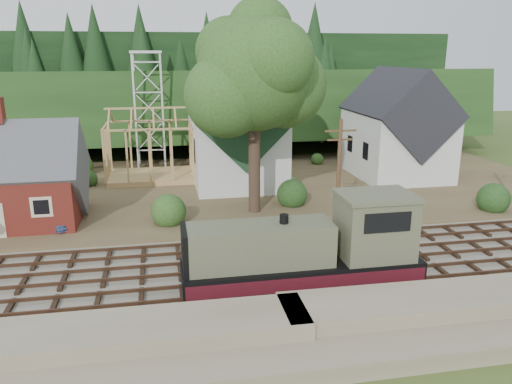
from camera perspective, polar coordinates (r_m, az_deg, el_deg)
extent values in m
plane|color=#384C1E|center=(29.62, -0.41, -8.85)|extent=(140.00, 140.00, 0.00)
cube|color=#7F7259|center=(22.34, 3.73, -17.79)|extent=(64.00, 5.00, 1.60)
cube|color=#726B5B|center=(29.58, -0.41, -8.71)|extent=(64.00, 11.00, 0.16)
cube|color=brown|center=(46.38, -4.44, 0.48)|extent=(64.00, 26.00, 0.30)
cube|color=#1E3F19|center=(69.76, -6.69, 5.47)|extent=(70.00, 28.96, 12.74)
cube|color=black|center=(85.52, -7.51, 7.33)|extent=(80.00, 20.00, 12.00)
cube|color=#561E13|center=(40.40, -26.44, -0.45)|extent=(10.00, 7.00, 3.80)
cube|color=#4C4C51|center=(39.97, -26.77, 2.16)|extent=(10.80, 7.41, 7.41)
cube|color=silver|center=(47.81, -2.41, 5.10)|extent=(8.00, 12.00, 6.40)
cube|color=#1A3B24|center=(47.32, -2.45, 8.91)|extent=(8.40, 12.96, 8.40)
cube|color=silver|center=(41.22, -1.24, 10.70)|extent=(2.40, 2.40, 4.00)
cone|color=#1A3B24|center=(41.06, -1.26, 15.29)|extent=(5.37, 5.37, 2.60)
cube|color=silver|center=(51.66, 15.68, 5.33)|extent=(8.00, 10.00, 6.40)
cube|color=black|center=(51.21, 15.95, 8.85)|extent=(8.40, 10.80, 8.40)
cube|color=tan|center=(49.91, -11.84, 1.76)|extent=(8.00, 6.00, 0.50)
cube|color=tan|center=(48.77, -12.28, 9.36)|extent=(8.00, 0.18, 0.18)
cube|color=silver|center=(53.49, -13.65, 8.85)|extent=(0.18, 0.18, 12.00)
cube|color=silver|center=(53.43, -10.61, 9.01)|extent=(0.18, 0.18, 12.00)
cube|color=silver|center=(56.27, -13.53, 9.18)|extent=(0.18, 0.18, 12.00)
cube|color=silver|center=(56.21, -10.64, 9.33)|extent=(0.18, 0.18, 12.00)
cube|color=silver|center=(54.50, -12.48, 15.37)|extent=(3.20, 3.20, 0.25)
cylinder|color=#38281E|center=(37.98, -0.19, 3.55)|extent=(0.90, 0.90, 8.00)
sphere|color=#274B1C|center=(37.15, -0.20, 13.39)|extent=(8.40, 8.40, 8.40)
sphere|color=#274B1C|center=(38.72, 3.25, 11.98)|extent=(6.40, 6.40, 6.40)
sphere|color=#274B1C|center=(36.12, -3.45, 10.91)|extent=(6.00, 6.00, 6.00)
cylinder|color=#4C331E|center=(34.84, 9.40, 1.70)|extent=(0.28, 0.28, 8.00)
cube|color=#4C331E|center=(34.22, 9.64, 6.91)|extent=(2.20, 0.12, 0.12)
cube|color=#4C331E|center=(34.31, 9.59, 5.92)|extent=(1.80, 0.12, 0.12)
cube|color=black|center=(27.28, 5.26, -10.39)|extent=(12.51, 2.61, 0.36)
cube|color=black|center=(26.96, 5.30, -8.97)|extent=(12.51, 3.02, 1.15)
cube|color=#52553E|center=(25.80, 0.46, -6.05)|extent=(7.50, 2.40, 2.19)
cube|color=#52553E|center=(27.44, 13.41, -3.86)|extent=(3.75, 2.92, 3.34)
cube|color=#52553E|center=(26.92, 13.64, -0.41)|extent=(3.96, 3.13, 0.21)
cube|color=black|center=(25.94, 14.83, -3.40)|extent=(2.50, 0.06, 1.04)
cube|color=#440E16|center=(25.64, 6.25, -10.37)|extent=(12.51, 0.04, 0.73)
cube|color=#440E16|center=(28.31, 4.44, -7.71)|extent=(12.51, 0.04, 0.73)
cylinder|color=black|center=(25.64, 3.22, -3.35)|extent=(0.46, 0.46, 0.73)
imported|color=#5A7BC1|center=(37.99, -21.70, -2.94)|extent=(2.92, 3.64, 1.16)
imported|color=#AF0E0E|center=(53.10, 15.44, 2.75)|extent=(4.71, 3.08, 1.21)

